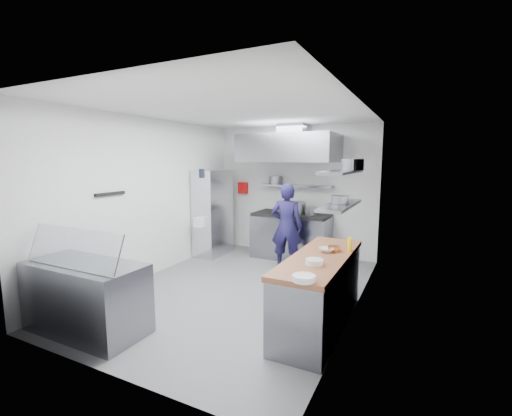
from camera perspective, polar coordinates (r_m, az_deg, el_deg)
The scene contains 35 objects.
floor at distance 5.68m, azimuth -2.76°, elevation -13.37°, with size 5.00×5.00×0.00m, color #5D5D60.
ceiling at distance 5.34m, azimuth -2.96°, elevation 15.87°, with size 5.00×5.00×0.00m, color silver.
wall_back at distance 7.60m, azimuth 6.36°, elevation 2.90°, with size 3.60×0.02×2.80m, color white.
wall_front at distance 3.40m, azimuth -23.85°, elevation -3.99°, with size 3.60×0.02×2.80m, color white.
wall_left at distance 6.40m, azimuth -17.09°, elevation 1.65°, with size 5.00×0.02×2.80m, color white.
wall_right at distance 4.73m, azimuth 16.56°, elevation -0.44°, with size 5.00×0.02×2.80m, color white.
gas_range at distance 7.34m, azimuth 5.91°, elevation -4.78°, with size 1.60×0.80×0.90m, color gray.
cooktop at distance 7.25m, azimuth 5.97°, elevation -1.08°, with size 1.57×0.78×0.06m, color black.
stock_pot_left at distance 7.47m, azimuth 4.31°, elevation 0.22°, with size 0.26×0.26×0.20m, color slate.
stock_pot_mid at distance 7.20m, azimuth 6.90°, elevation 0.05°, with size 0.35×0.35×0.24m, color slate.
stock_pot_right at distance 7.05m, azimuth 9.10°, elevation -0.49°, with size 0.23×0.23×0.16m, color slate.
over_range_shelf at distance 7.41m, azimuth 6.68°, elevation 3.70°, with size 1.60×0.30×0.04m, color gray.
shelf_pot_a at distance 7.59m, azimuth 3.27°, elevation 4.67°, with size 0.28×0.28×0.18m, color slate.
extractor_hood at distance 7.00m, azimuth 5.63°, elevation 9.86°, with size 1.90×1.15×0.55m, color gray.
hood_duct at distance 7.23m, azimuth 6.31°, elevation 12.80°, with size 0.55×0.55×0.24m, color slate.
red_firebox at distance 8.06m, azimuth -2.18°, elevation 3.37°, with size 0.22×0.10×0.26m, color red.
chef at distance 6.50m, azimuth 5.12°, elevation -3.08°, with size 0.60×0.39×1.65m, color #1A1541.
wire_rack at distance 7.51m, azimuth -7.21°, elevation -0.82°, with size 0.50×0.90×1.85m, color silver.
rack_bin_a at distance 7.14m, azimuth -9.35°, elevation -2.34°, with size 0.17×0.21×0.19m, color white.
rack_bin_b at distance 7.31m, azimuth -8.09°, elevation 1.88°, with size 0.13×0.17×0.15m, color yellow.
rack_jar at distance 7.03m, azimuth -9.05°, elevation 5.71°, with size 0.11×0.11×0.18m, color black.
knife_strip at distance 5.75m, azimuth -23.12°, elevation 2.19°, with size 0.04×0.55×0.05m, color black.
prep_counter_base at distance 4.48m, azimuth 10.54°, elevation -13.72°, with size 0.62×2.00×0.84m, color gray.
prep_counter_top at distance 4.33m, azimuth 10.69°, elevation -8.18°, with size 0.65×2.04×0.06m, color brown.
plate_stack_a at distance 3.42m, azimuth 7.96°, elevation -11.50°, with size 0.23×0.23×0.06m, color white.
plate_stack_b at distance 3.95m, azimuth 9.72°, elevation -8.84°, with size 0.20×0.20×0.06m, color white.
copper_pan at distance 4.57m, azimuth 12.83°, elevation -6.60°, with size 0.16×0.16×0.06m, color #C56837.
squeeze_bottle at distance 4.60m, azimuth 15.36°, elevation -5.84°, with size 0.06×0.06×0.18m, color yellow.
mixing_bowl at distance 4.51m, azimuth 11.67°, elevation -6.84°, with size 0.20×0.20×0.05m, color white.
wall_shelf_lower at distance 4.46m, azimuth 13.93°, elevation 0.45°, with size 0.30×1.30×0.04m, color gray.
wall_shelf_upper at distance 4.42m, azimuth 14.11°, elevation 5.85°, with size 0.30×1.30×0.04m, color gray.
shelf_pot_c at distance 4.46m, azimuth 13.90°, elevation 1.36°, with size 0.23×0.23×0.10m, color slate.
shelf_pot_d at distance 4.43m, azimuth 15.79°, elevation 6.96°, with size 0.27×0.27×0.14m, color slate.
display_case at distance 4.73m, azimuth -26.42°, elevation -13.20°, with size 1.50×0.70×0.85m, color gray.
display_glass at distance 4.48m, azimuth -28.15°, elevation -5.84°, with size 1.47×0.02×0.45m, color silver.
Camera 1 is at (2.58, -4.62, 2.07)m, focal length 24.00 mm.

